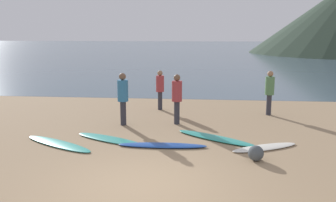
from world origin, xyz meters
The scene contains 12 objects.
ground_plane centered at (0.00, 10.00, -0.10)m, with size 120.00×120.00×0.20m, color #997C5B.
ocean_water centered at (0.00, 60.05, 0.00)m, with size 140.00×100.00×0.01m, color #475B6B.
surfboard_0 centered at (-2.88, 2.59, 0.03)m, with size 2.62×0.51×0.07m, color teal.
surfboard_1 centered at (-1.54, 3.17, 0.03)m, with size 2.44×0.51×0.07m, color teal.
surfboard_2 centered at (0.08, 2.70, 0.04)m, with size 2.47×0.46×0.08m, color #1E479E.
surfboard_3 centered at (1.56, 3.58, 0.04)m, with size 2.68×0.51×0.08m, color teal.
surfboard_4 centered at (2.89, 2.83, 0.03)m, with size 2.04×0.49×0.06m, color silver.
person_0 centered at (-0.57, 7.60, 0.95)m, with size 0.32×0.32×1.61m.
person_1 centered at (3.68, 7.05, 1.00)m, with size 0.34×0.34×1.69m.
person_2 centered at (-1.52, 4.98, 1.05)m, with size 0.36×0.36×1.78m.
person_3 centered at (0.29, 5.30, 1.02)m, with size 0.35×0.35×1.72m.
beach_rock_near centered at (2.51, 1.81, 0.19)m, with size 0.39×0.39×0.39m, color #454C51.
Camera 1 is at (1.20, -7.09, 3.16)m, focal length 39.54 mm.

